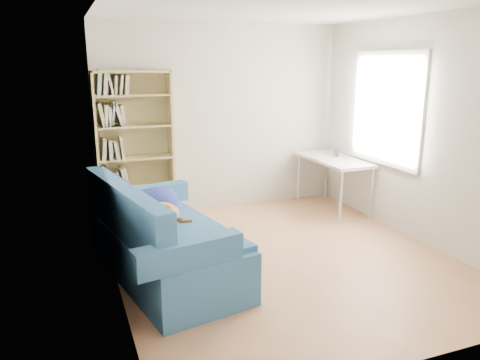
% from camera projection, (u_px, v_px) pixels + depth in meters
% --- Properties ---
extents(ground, '(4.00, 4.00, 0.00)m').
position_uv_depth(ground, '(282.00, 257.00, 5.12)').
color(ground, '#AE744E').
rests_on(ground, ground).
extents(room_shell, '(3.54, 4.04, 2.62)m').
position_uv_depth(room_shell, '(292.00, 106.00, 4.78)').
color(room_shell, silver).
rests_on(room_shell, ground).
extents(sofa, '(1.30, 2.13, 0.97)m').
position_uv_depth(sofa, '(161.00, 242.00, 4.59)').
color(sofa, '#245080').
rests_on(sofa, ground).
extents(bookshelf, '(0.99, 0.31, 1.97)m').
position_uv_depth(bookshelf, '(135.00, 154.00, 6.11)').
color(bookshelf, tan).
rests_on(bookshelf, ground).
extents(desk, '(0.58, 1.26, 0.75)m').
position_uv_depth(desk, '(334.00, 163.00, 6.63)').
color(desk, white).
rests_on(desk, ground).
extents(pen_cup, '(0.08, 0.08, 0.16)m').
position_uv_depth(pen_cup, '(336.00, 152.00, 6.74)').
color(pen_cup, white).
rests_on(pen_cup, desk).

